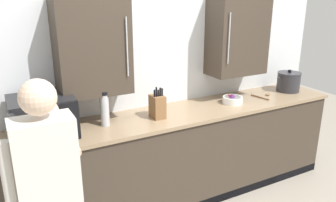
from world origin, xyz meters
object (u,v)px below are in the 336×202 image
Objects in this scene: microwave_oven at (40,117)px; person_figure at (49,188)px; thermos_flask at (104,108)px; fruit_bowl at (233,99)px; knife_block at (157,106)px; wooden_spoon at (264,96)px; stock_pot at (289,82)px.

microwave_oven is 0.87m from person_figure.
person_figure reaches higher than microwave_oven.
fruit_bowl is at bearing -1.89° from thermos_flask.
knife_block is 0.18× the size of person_figure.
wooden_spoon is (0.45, 0.02, -0.03)m from fruit_bowl.
wooden_spoon is (1.80, -0.03, -0.15)m from thermos_flask.
fruit_bowl is at bearing -176.38° from stock_pot.
wooden_spoon is at bearing -174.89° from stock_pot.
person_figure is at bearing -158.01° from fruit_bowl.
thermos_flask is at bearing 174.89° from knife_block.
person_figure is (-2.42, -0.81, 0.02)m from wooden_spoon.
fruit_bowl is (1.88, -0.06, -0.12)m from microwave_oven.
wooden_spoon is (1.32, 0.02, -0.10)m from knife_block.
knife_block is 1.33× the size of wooden_spoon.
person_figure is (-0.09, -0.86, -0.13)m from microwave_oven.
knife_block reaches higher than wooden_spoon.
microwave_oven is 0.46× the size of person_figure.
wooden_spoon is 0.14× the size of person_figure.
person_figure reaches higher than wooden_spoon.
thermos_flask reaches higher than knife_block.
microwave_oven reaches higher than stock_pot.
wooden_spoon is at bearing -1.08° from microwave_oven.
stock_pot is (0.40, 0.04, 0.10)m from wooden_spoon.
microwave_oven is 2.72m from stock_pot.
fruit_bowl is 0.68× the size of knife_block.
wooden_spoon is (2.33, -0.04, -0.15)m from microwave_oven.
microwave_oven is at bearing 178.10° from fruit_bowl.
person_figure is (-2.81, -0.85, -0.08)m from stock_pot.
fruit_bowl is 0.66× the size of thermos_flask.
knife_block is (-0.87, 0.00, 0.07)m from fruit_bowl.
thermos_flask is at bearing 178.11° from fruit_bowl.
fruit_bowl is 2.12m from person_figure.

